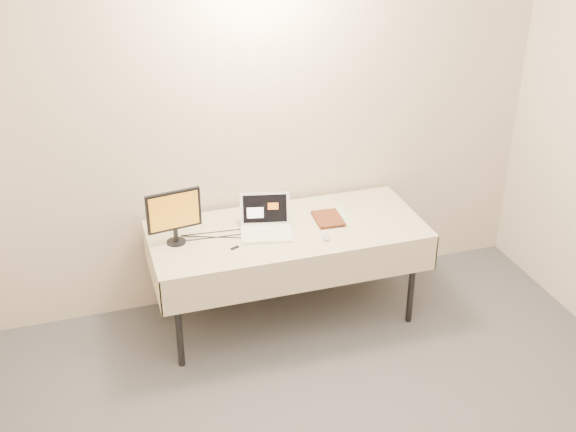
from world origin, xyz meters
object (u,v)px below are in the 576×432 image
object	(u,v)px
laptop	(266,223)
monitor	(174,213)
book	(316,206)
table	(287,236)

from	to	relation	value
laptop	monitor	bearing A→B (deg)	-169.42
book	monitor	bearing A→B (deg)	-176.30
table	laptop	size ratio (longest dim) A/B	4.73
table	book	world-z (taller)	book
laptop	book	world-z (taller)	book
monitor	book	bearing A→B (deg)	-8.34
table	monitor	bearing A→B (deg)	177.78
monitor	laptop	bearing A→B (deg)	-10.20
laptop	monitor	world-z (taller)	monitor
book	laptop	bearing A→B (deg)	-173.17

